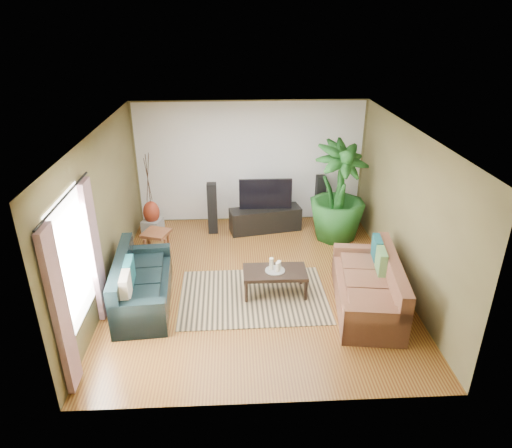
{
  "coord_description": "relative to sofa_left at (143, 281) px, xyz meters",
  "views": [
    {
      "loc": [
        -0.36,
        -6.87,
        4.34
      ],
      "look_at": [
        0.0,
        0.2,
        1.05
      ],
      "focal_mm": 32.0,
      "sensor_mm": 36.0,
      "label": 1
    }
  ],
  "objects": [
    {
      "name": "curtain_near",
      "position": [
        -0.57,
        -1.82,
        0.72
      ],
      "size": [
        0.08,
        0.35,
        2.2
      ],
      "primitive_type": "cube",
      "color": "gray",
      "rests_on": "ground"
    },
    {
      "name": "plant_pot",
      "position": [
        3.61,
        2.23,
        -0.28
      ],
      "size": [
        0.38,
        0.38,
        0.29
      ],
      "primitive_type": "cylinder",
      "color": "black",
      "rests_on": "floor"
    },
    {
      "name": "vase",
      "position": [
        -0.24,
        2.51,
        0.12
      ],
      "size": [
        0.34,
        0.34,
        0.48
      ],
      "primitive_type": "ellipsoid",
      "color": "maroon",
      "rests_on": "pedestal"
    },
    {
      "name": "tv_stand",
      "position": [
        2.16,
        2.66,
        -0.17
      ],
      "size": [
        1.59,
        0.74,
        0.51
      ],
      "primitive_type": "cube",
      "rotation": [
        0.0,
        0.0,
        0.19
      ],
      "color": "black",
      "rests_on": "floor"
    },
    {
      "name": "wall_front",
      "position": [
        1.86,
        -2.22,
        0.93
      ],
      "size": [
        5.0,
        0.0,
        5.0
      ],
      "primitive_type": "plane",
      "rotation": [
        -1.57,
        0.0,
        0.0
      ],
      "color": "brown",
      "rests_on": "ground"
    },
    {
      "name": "potted_plant",
      "position": [
        3.61,
        2.23,
        0.6
      ],
      "size": [
        1.54,
        1.54,
        2.05
      ],
      "primitive_type": "imported",
      "rotation": [
        0.0,
        0.0,
        0.46
      ],
      "color": "#1A4E1A",
      "rests_on": "floor"
    },
    {
      "name": "floor",
      "position": [
        1.86,
        0.53,
        -0.42
      ],
      "size": [
        5.5,
        5.5,
        0.0
      ],
      "primitive_type": "plane",
      "color": "#8D5F24",
      "rests_on": "ground"
    },
    {
      "name": "pedestal",
      "position": [
        -0.24,
        2.51,
        -0.24
      ],
      "size": [
        0.46,
        0.46,
        0.38
      ],
      "primitive_type": "cube",
      "rotation": [
        0.0,
        0.0,
        -0.27
      ],
      "color": "gray",
      "rests_on": "floor"
    },
    {
      "name": "curtain_rod",
      "position": [
        -0.57,
        -1.07,
        1.87
      ],
      "size": [
        0.03,
        1.9,
        0.03
      ],
      "primitive_type": "cylinder",
      "rotation": [
        1.57,
        0.0,
        0.0
      ],
      "color": "black",
      "rests_on": "ground"
    },
    {
      "name": "wall_right",
      "position": [
        4.36,
        0.53,
        0.92
      ],
      "size": [
        0.0,
        5.5,
        5.5
      ],
      "primitive_type": "plane",
      "rotation": [
        1.57,
        0.0,
        -1.57
      ],
      "color": "brown",
      "rests_on": "ground"
    },
    {
      "name": "speaker_left",
      "position": [
        1.03,
        2.63,
        0.13
      ],
      "size": [
        0.2,
        0.22,
        1.11
      ],
      "primitive_type": "cube",
      "rotation": [
        0.0,
        0.0,
        0.01
      ],
      "color": "black",
      "rests_on": "floor"
    },
    {
      "name": "coffee_table",
      "position": [
        2.15,
        0.19,
        -0.21
      ],
      "size": [
        1.06,
        0.58,
        0.43
      ],
      "primitive_type": "cube",
      "rotation": [
        0.0,
        0.0,
        -0.0
      ],
      "color": "black",
      "rests_on": "floor"
    },
    {
      "name": "candle_mid",
      "position": [
        2.19,
        0.15,
        0.1
      ],
      "size": [
        0.07,
        0.07,
        0.16
      ],
      "primitive_type": "cylinder",
      "color": "white",
      "rests_on": "candle_tray"
    },
    {
      "name": "area_rug",
      "position": [
        1.78,
        0.09,
        -0.42
      ],
      "size": [
        2.47,
        1.77,
        0.01
      ],
      "primitive_type": "cube",
      "rotation": [
        0.0,
        0.0,
        0.02
      ],
      "color": "tan",
      "rests_on": "floor"
    },
    {
      "name": "sofa_left",
      "position": [
        0.0,
        0.0,
        0.0
      ],
      "size": [
        0.96,
        1.95,
        0.85
      ],
      "primitive_type": "cube",
      "rotation": [
        0.0,
        0.0,
        1.65
      ],
      "color": "black",
      "rests_on": "floor"
    },
    {
      "name": "candle_tray",
      "position": [
        2.15,
        0.19,
        0.02
      ],
      "size": [
        0.33,
        0.33,
        0.01
      ],
      "primitive_type": "cylinder",
      "color": "gray",
      "rests_on": "coffee_table"
    },
    {
      "name": "wall_left",
      "position": [
        -0.64,
        0.53,
        0.92
      ],
      "size": [
        0.0,
        5.5,
        5.5
      ],
      "primitive_type": "plane",
      "rotation": [
        1.57,
        0.0,
        1.57
      ],
      "color": "brown",
      "rests_on": "ground"
    },
    {
      "name": "speaker_right",
      "position": [
        3.41,
        3.03,
        0.13
      ],
      "size": [
        0.21,
        0.23,
        1.1
      ],
      "primitive_type": "cube",
      "rotation": [
        0.0,
        0.0,
        0.03
      ],
      "color": "black",
      "rests_on": "floor"
    },
    {
      "name": "curtain_far",
      "position": [
        -0.57,
        -0.32,
        0.72
      ],
      "size": [
        0.08,
        0.35,
        2.2
      ],
      "primitive_type": "cube",
      "color": "gray",
      "rests_on": "ground"
    },
    {
      "name": "candle_tall",
      "position": [
        2.09,
        0.22,
        0.13
      ],
      "size": [
        0.07,
        0.07,
        0.21
      ],
      "primitive_type": "cylinder",
      "color": "beige",
      "rests_on": "candle_tray"
    },
    {
      "name": "side_table",
      "position": [
        -0.03,
        1.66,
        -0.18
      ],
      "size": [
        0.6,
        0.6,
        0.5
      ],
      "primitive_type": "cube",
      "rotation": [
        0.0,
        0.0,
        -0.34
      ],
      "color": "brown",
      "rests_on": "floor"
    },
    {
      "name": "television",
      "position": [
        2.16,
        2.68,
        0.42
      ],
      "size": [
        1.12,
        0.06,
        0.66
      ],
      "primitive_type": "cube",
      "color": "black",
      "rests_on": "tv_stand"
    },
    {
      "name": "backwall_panel",
      "position": [
        1.86,
        3.27,
        0.93
      ],
      "size": [
        4.9,
        0.0,
        4.9
      ],
      "primitive_type": "plane",
      "rotation": [
        1.57,
        0.0,
        0.0
      ],
      "color": "white",
      "rests_on": "ground"
    },
    {
      "name": "ceiling",
      "position": [
        1.86,
        0.53,
        2.28
      ],
      "size": [
        5.5,
        5.5,
        0.0
      ],
      "primitive_type": "plane",
      "rotation": [
        3.14,
        0.0,
        0.0
      ],
      "color": "white",
      "rests_on": "ground"
    },
    {
      "name": "sofa_right",
      "position": [
        3.58,
        -0.26,
        0.0
      ],
      "size": [
        1.19,
        2.17,
        0.85
      ],
      "primitive_type": "cube",
      "rotation": [
        0.0,
        0.0,
        -1.7
      ],
      "color": "brown",
      "rests_on": "floor"
    },
    {
      "name": "candle_short",
      "position": [
        2.22,
        0.25,
        0.09
      ],
      "size": [
        0.07,
        0.07,
        0.13
      ],
      "primitive_type": "cylinder",
      "color": "#F0E6CB",
      "rests_on": "candle_tray"
    },
    {
      "name": "wall_back",
      "position": [
        1.86,
        3.28,
        0.93
      ],
      "size": [
        5.0,
        0.0,
        5.0
      ],
      "primitive_type": "plane",
      "rotation": [
        1.57,
        0.0,
        0.0
      ],
      "color": "brown",
      "rests_on": "ground"
    },
    {
      "name": "window_pane",
      "position": [
        -0.62,
        -1.07,
        0.97
      ],
      "size": [
        0.0,
        1.8,
        1.8
      ],
      "primitive_type": "plane",
      "rotation": [
        1.57,
        0.0,
        1.57
      ],
      "color": "white",
      "rests_on": "ground"
    }
  ]
}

